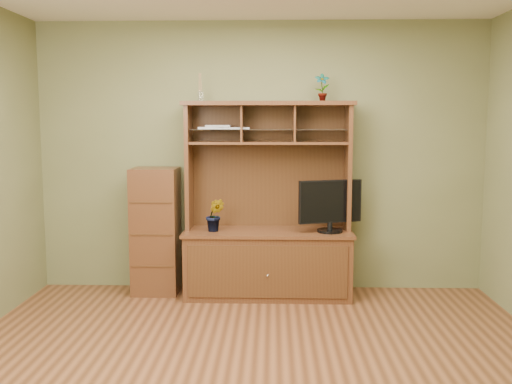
{
  "coord_description": "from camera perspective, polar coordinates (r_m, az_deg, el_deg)",
  "views": [
    {
      "loc": [
        0.13,
        -3.77,
        1.71
      ],
      "look_at": [
        -0.02,
        1.2,
        1.09
      ],
      "focal_mm": 40.0,
      "sensor_mm": 36.0,
      "label": 1
    }
  ],
  "objects": [
    {
      "name": "media_hutch",
      "position": [
        5.62,
        1.19,
        -5.11
      ],
      "size": [
        1.66,
        0.61,
        1.9
      ],
      "color": "#4A2415",
      "rests_on": "room"
    },
    {
      "name": "orchid_plant",
      "position": [
        5.52,
        -4.12,
        -2.31
      ],
      "size": [
        0.19,
        0.15,
        0.32
      ],
      "primitive_type": "imported",
      "rotation": [
        0.0,
        0.0,
        -0.07
      ],
      "color": "#2D5A1E",
      "rests_on": "media_hutch"
    },
    {
      "name": "room",
      "position": [
        3.79,
        -0.21,
        1.66
      ],
      "size": [
        4.54,
        4.04,
        2.74
      ],
      "color": "#4E2B16",
      "rests_on": "ground"
    },
    {
      "name": "top_plant",
      "position": [
        5.6,
        6.62,
        10.37
      ],
      "size": [
        0.14,
        0.1,
        0.27
      ],
      "primitive_type": "imported",
      "rotation": [
        0.0,
        0.0,
        -0.01
      ],
      "color": "#2A5D20",
      "rests_on": "media_hutch"
    },
    {
      "name": "magazines",
      "position": [
        5.6,
        -3.47,
        6.46
      ],
      "size": [
        0.52,
        0.23,
        0.04
      ],
      "color": "silver",
      "rests_on": "media_hutch"
    },
    {
      "name": "side_cabinet",
      "position": [
        5.77,
        -9.98,
        -3.84
      ],
      "size": [
        0.45,
        0.41,
        1.25
      ],
      "color": "#4A2415",
      "rests_on": "room"
    },
    {
      "name": "monitor",
      "position": [
        5.5,
        7.44,
        -1.27
      ],
      "size": [
        0.62,
        0.25,
        0.5
      ],
      "rotation": [
        0.0,
        0.0,
        0.32
      ],
      "color": "black",
      "rests_on": "media_hutch"
    },
    {
      "name": "reed_diffuser",
      "position": [
        5.63,
        -5.61,
        10.07
      ],
      "size": [
        0.05,
        0.05,
        0.27
      ],
      "color": "silver",
      "rests_on": "media_hutch"
    }
  ]
}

